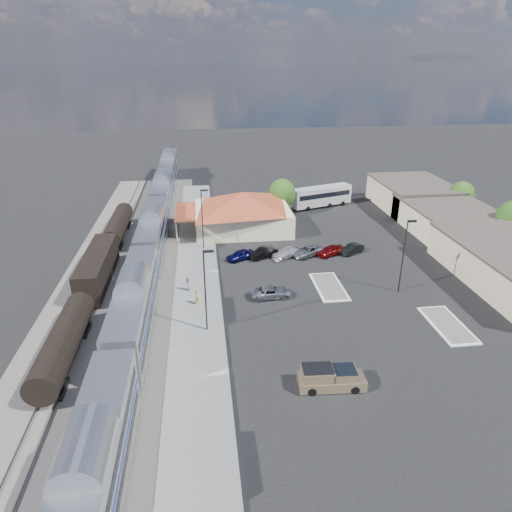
{
  "coord_description": "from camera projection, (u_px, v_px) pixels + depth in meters",
  "views": [
    {
      "loc": [
        -10.84,
        -46.09,
        25.68
      ],
      "look_at": [
        -4.47,
        6.19,
        2.8
      ],
      "focal_mm": 32.0,
      "sensor_mm": 36.0,
      "label": 1
    }
  ],
  "objects": [
    {
      "name": "traffic_island_south",
      "position": [
        329.0,
        286.0,
        55.62
      ],
      "size": [
        3.3,
        7.5,
        0.21
      ],
      "color": "silver",
      "rests_on": "ground"
    },
    {
      "name": "parked_car_c",
      "position": [
        286.0,
        253.0,
        63.76
      ],
      "size": [
        4.78,
        3.92,
        1.3
      ],
      "primitive_type": "imported",
      "rotation": [
        0.0,
        0.0,
        -1.02
      ],
      "color": "silver",
      "rests_on": "ground"
    },
    {
      "name": "buildings_east",
      "position": [
        463.0,
        228.0,
        68.6
      ],
      "size": [
        14.4,
        51.4,
        4.8
      ],
      "color": "#C6B28C",
      "rests_on": "ground"
    },
    {
      "name": "lamp_plat_n",
      "position": [
        203.0,
        214.0,
        64.63
      ],
      "size": [
        1.08,
        0.25,
        9.0
      ],
      "color": "black",
      "rests_on": "ground"
    },
    {
      "name": "pickup_truck",
      "position": [
        332.0,
        378.0,
        38.41
      ],
      "size": [
        5.75,
        2.39,
        1.95
      ],
      "rotation": [
        0.0,
        0.0,
        1.51
      ],
      "color": "tan",
      "rests_on": "ground"
    },
    {
      "name": "railbed",
      "position": [
        126.0,
        276.0,
        58.33
      ],
      "size": [
        16.0,
        100.0,
        0.12
      ],
      "primitive_type": "cube",
      "color": "#4C4944",
      "rests_on": "ground"
    },
    {
      "name": "tree_east_c",
      "position": [
        461.0,
        195.0,
        79.34
      ],
      "size": [
        4.41,
        4.41,
        6.21
      ],
      "color": "#382314",
      "rests_on": "ground"
    },
    {
      "name": "lamp_lot",
      "position": [
        405.0,
        250.0,
        52.61
      ],
      "size": [
        1.08,
        0.25,
        9.0
      ],
      "color": "black",
      "rests_on": "ground"
    },
    {
      "name": "parked_car_a",
      "position": [
        240.0,
        255.0,
        63.03
      ],
      "size": [
        4.42,
        3.28,
        1.4
      ],
      "primitive_type": "imported",
      "rotation": [
        0.0,
        0.0,
        -1.12
      ],
      "color": "#0C0C3F",
      "rests_on": "ground"
    },
    {
      "name": "passenger_train",
      "position": [
        153.0,
        234.0,
        64.49
      ],
      "size": [
        3.0,
        104.0,
        5.55
      ],
      "color": "silver",
      "rests_on": "ground"
    },
    {
      "name": "ground",
      "position": [
        300.0,
        297.0,
        53.4
      ],
      "size": [
        280.0,
        280.0,
        0.0
      ],
      "primitive_type": "plane",
      "color": "black",
      "rests_on": "ground"
    },
    {
      "name": "station_depot",
      "position": [
        242.0,
        211.0,
        73.5
      ],
      "size": [
        18.35,
        12.24,
        6.2
      ],
      "color": "beige",
      "rests_on": "ground"
    },
    {
      "name": "tree_depot",
      "position": [
        282.0,
        194.0,
        79.44
      ],
      "size": [
        4.71,
        4.71,
        6.63
      ],
      "color": "#382314",
      "rests_on": "ground"
    },
    {
      "name": "person_a",
      "position": [
        197.0,
        297.0,
        51.15
      ],
      "size": [
        0.42,
        0.64,
        1.74
      ],
      "primitive_type": "imported",
      "rotation": [
        0.0,
        0.0,
        1.56
      ],
      "color": "gold",
      "rests_on": "platform"
    },
    {
      "name": "parked_car_b",
      "position": [
        263.0,
        253.0,
        63.65
      ],
      "size": [
        4.54,
        3.4,
        1.43
      ],
      "primitive_type": "imported",
      "rotation": [
        0.0,
        0.0,
        -1.08
      ],
      "color": "black",
      "rests_on": "ground"
    },
    {
      "name": "platform",
      "position": [
        197.0,
        279.0,
        57.5
      ],
      "size": [
        5.5,
        92.0,
        0.18
      ],
      "primitive_type": "cube",
      "color": "gray",
      "rests_on": "ground"
    },
    {
      "name": "freight_cars",
      "position": [
        98.0,
        269.0,
        55.93
      ],
      "size": [
        2.8,
        46.0,
        4.0
      ],
      "color": "black",
      "rests_on": "ground"
    },
    {
      "name": "suv",
      "position": [
        271.0,
        292.0,
        53.09
      ],
      "size": [
        4.9,
        2.46,
        1.33
      ],
      "primitive_type": "imported",
      "rotation": [
        0.0,
        0.0,
        1.62
      ],
      "color": "#9B9DA2",
      "rests_on": "ground"
    },
    {
      "name": "parked_car_d",
      "position": [
        308.0,
        251.0,
        64.37
      ],
      "size": [
        5.41,
        4.45,
        1.37
      ],
      "primitive_type": "imported",
      "rotation": [
        0.0,
        0.0,
        -1.04
      ],
      "color": "gray",
      "rests_on": "ground"
    },
    {
      "name": "coach_bus",
      "position": [
        321.0,
        195.0,
        84.96
      ],
      "size": [
        12.06,
        6.28,
        3.81
      ],
      "rotation": [
        0.0,
        0.0,
        1.9
      ],
      "color": "silver",
      "rests_on": "ground"
    },
    {
      "name": "parked_car_f",
      "position": [
        352.0,
        249.0,
        65.09
      ],
      "size": [
        4.17,
        3.38,
        1.34
      ],
      "primitive_type": "imported",
      "rotation": [
        0.0,
        0.0,
        -1.0
      ],
      "color": "black",
      "rests_on": "ground"
    },
    {
      "name": "traffic_island_north",
      "position": [
        448.0,
        325.0,
        47.63
      ],
      "size": [
        3.3,
        7.5,
        0.21
      ],
      "color": "silver",
      "rests_on": "ground"
    },
    {
      "name": "parked_car_e",
      "position": [
        330.0,
        250.0,
        64.44
      ],
      "size": [
        4.59,
        3.46,
        1.46
      ],
      "primitive_type": "imported",
      "rotation": [
        0.0,
        0.0,
        -1.1
      ],
      "color": "maroon",
      "rests_on": "ground"
    },
    {
      "name": "lamp_plat_s",
      "position": [
        206.0,
        285.0,
        44.6
      ],
      "size": [
        1.08,
        0.25,
        9.0
      ],
      "color": "black",
      "rests_on": "ground"
    },
    {
      "name": "person_b",
      "position": [
        187.0,
        284.0,
        54.06
      ],
      "size": [
        0.84,
        1.0,
        1.83
      ],
      "primitive_type": "imported",
      "rotation": [
        0.0,
        0.0,
        -1.39
      ],
      "color": "silver",
      "rests_on": "platform"
    }
  ]
}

